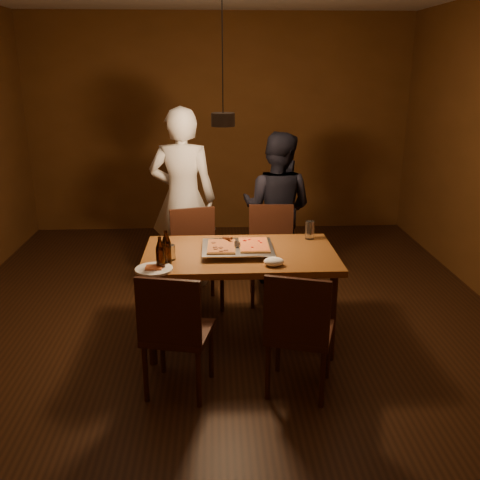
{
  "coord_description": "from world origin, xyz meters",
  "views": [
    {
      "loc": [
        -0.07,
        -4.14,
        2.13
      ],
      "look_at": [
        0.12,
        -0.2,
        0.85
      ],
      "focal_mm": 40.0,
      "sensor_mm": 36.0,
      "label": 1
    }
  ],
  "objects_px": {
    "pizza_tray": "(238,250)",
    "diner_white": "(183,199)",
    "plate_slice": "(154,269)",
    "chair_near_left": "(174,324)",
    "pendant_lamp": "(223,118)",
    "diner_dark": "(277,209)",
    "beer_bottle_b": "(166,247)",
    "chair_far_right": "(271,244)",
    "chair_far_left": "(195,249)",
    "dining_table": "(240,261)",
    "chair_near_right": "(299,323)",
    "beer_bottle_a": "(160,253)"
  },
  "relations": [
    {
      "from": "pizza_tray",
      "to": "diner_white",
      "type": "xyz_separation_m",
      "value": [
        -0.49,
        1.23,
        0.12
      ]
    },
    {
      "from": "diner_white",
      "to": "plate_slice",
      "type": "bearing_deg",
      "value": 91.56
    },
    {
      "from": "chair_near_left",
      "to": "pendant_lamp",
      "type": "distance_m",
      "value": 1.61
    },
    {
      "from": "diner_dark",
      "to": "beer_bottle_b",
      "type": "bearing_deg",
      "value": 80.58
    },
    {
      "from": "chair_far_right",
      "to": "chair_near_left",
      "type": "relative_size",
      "value": 0.97
    },
    {
      "from": "chair_far_right",
      "to": "plate_slice",
      "type": "height_order",
      "value": "chair_far_right"
    },
    {
      "from": "chair_near_left",
      "to": "chair_far_left",
      "type": "bearing_deg",
      "value": 99.33
    },
    {
      "from": "diner_dark",
      "to": "chair_far_right",
      "type": "bearing_deg",
      "value": 101.32
    },
    {
      "from": "dining_table",
      "to": "chair_far_left",
      "type": "height_order",
      "value": "chair_far_left"
    },
    {
      "from": "dining_table",
      "to": "pizza_tray",
      "type": "distance_m",
      "value": 0.1
    },
    {
      "from": "chair_far_right",
      "to": "chair_near_right",
      "type": "xyz_separation_m",
      "value": [
        0.01,
        -1.64,
        0.0
      ]
    },
    {
      "from": "plate_slice",
      "to": "diner_dark",
      "type": "height_order",
      "value": "diner_dark"
    },
    {
      "from": "chair_far_right",
      "to": "plate_slice",
      "type": "distance_m",
      "value": 1.54
    },
    {
      "from": "chair_near_left",
      "to": "dining_table",
      "type": "bearing_deg",
      "value": 72.06
    },
    {
      "from": "dining_table",
      "to": "chair_far_left",
      "type": "xyz_separation_m",
      "value": [
        -0.38,
        0.73,
        -0.14
      ]
    },
    {
      "from": "chair_far_right",
      "to": "diner_white",
      "type": "height_order",
      "value": "diner_white"
    },
    {
      "from": "pizza_tray",
      "to": "chair_far_right",
      "type": "bearing_deg",
      "value": 69.83
    },
    {
      "from": "dining_table",
      "to": "pendant_lamp",
      "type": "relative_size",
      "value": 1.36
    },
    {
      "from": "chair_near_left",
      "to": "chair_near_right",
      "type": "bearing_deg",
      "value": 10.6
    },
    {
      "from": "chair_far_left",
      "to": "chair_near_right",
      "type": "xyz_separation_m",
      "value": [
        0.72,
        -1.55,
        0.0
      ]
    },
    {
      "from": "diner_dark",
      "to": "chair_far_left",
      "type": "bearing_deg",
      "value": 57.16
    },
    {
      "from": "dining_table",
      "to": "chair_far_left",
      "type": "relative_size",
      "value": 2.94
    },
    {
      "from": "chair_near_right",
      "to": "pendant_lamp",
      "type": "xyz_separation_m",
      "value": [
        -0.46,
        1.02,
        1.22
      ]
    },
    {
      "from": "chair_far_left",
      "to": "diner_white",
      "type": "relative_size",
      "value": 0.29
    },
    {
      "from": "beer_bottle_a",
      "to": "beer_bottle_b",
      "type": "bearing_deg",
      "value": 70.69
    },
    {
      "from": "chair_far_left",
      "to": "diner_dark",
      "type": "xyz_separation_m",
      "value": [
        0.81,
        0.53,
        0.23
      ]
    },
    {
      "from": "chair_far_right",
      "to": "beer_bottle_b",
      "type": "height_order",
      "value": "beer_bottle_b"
    },
    {
      "from": "beer_bottle_a",
      "to": "pendant_lamp",
      "type": "xyz_separation_m",
      "value": [
        0.46,
        0.54,
        0.89
      ]
    },
    {
      "from": "chair_far_left",
      "to": "chair_near_left",
      "type": "height_order",
      "value": "same"
    },
    {
      "from": "beer_bottle_b",
      "to": "pendant_lamp",
      "type": "bearing_deg",
      "value": 45.54
    },
    {
      "from": "chair_near_right",
      "to": "plate_slice",
      "type": "relative_size",
      "value": 1.96
    },
    {
      "from": "chair_near_right",
      "to": "diner_white",
      "type": "xyz_separation_m",
      "value": [
        -0.85,
        2.04,
        0.36
      ]
    },
    {
      "from": "pizza_tray",
      "to": "beer_bottle_b",
      "type": "distance_m",
      "value": 0.59
    },
    {
      "from": "chair_near_right",
      "to": "pendant_lamp",
      "type": "distance_m",
      "value": 1.66
    },
    {
      "from": "chair_far_left",
      "to": "chair_far_right",
      "type": "distance_m",
      "value": 0.72
    },
    {
      "from": "chair_near_left",
      "to": "beer_bottle_b",
      "type": "distance_m",
      "value": 0.65
    },
    {
      "from": "beer_bottle_a",
      "to": "diner_white",
      "type": "relative_size",
      "value": 0.14
    },
    {
      "from": "plate_slice",
      "to": "chair_near_left",
      "type": "bearing_deg",
      "value": -68.97
    },
    {
      "from": "chair_near_left",
      "to": "diner_dark",
      "type": "bearing_deg",
      "value": 79.02
    },
    {
      "from": "diner_dark",
      "to": "pizza_tray",
      "type": "bearing_deg",
      "value": 94.14
    },
    {
      "from": "dining_table",
      "to": "diner_white",
      "type": "distance_m",
      "value": 1.34
    },
    {
      "from": "beer_bottle_b",
      "to": "chair_near_left",
      "type": "bearing_deg",
      "value": -81.65
    },
    {
      "from": "pizza_tray",
      "to": "diner_white",
      "type": "distance_m",
      "value": 1.33
    },
    {
      "from": "beer_bottle_a",
      "to": "chair_near_right",
      "type": "bearing_deg",
      "value": -27.24
    },
    {
      "from": "plate_slice",
      "to": "diner_white",
      "type": "height_order",
      "value": "diner_white"
    },
    {
      "from": "chair_near_right",
      "to": "diner_dark",
      "type": "xyz_separation_m",
      "value": [
        0.09,
        2.08,
        0.23
      ]
    },
    {
      "from": "chair_far_left",
      "to": "plate_slice",
      "type": "relative_size",
      "value": 1.9
    },
    {
      "from": "beer_bottle_a",
      "to": "chair_far_right",
      "type": "bearing_deg",
      "value": 51.6
    },
    {
      "from": "chair_near_left",
      "to": "diner_white",
      "type": "bearing_deg",
      "value": 103.87
    },
    {
      "from": "chair_far_left",
      "to": "chair_far_right",
      "type": "bearing_deg",
      "value": 173.35
    }
  ]
}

